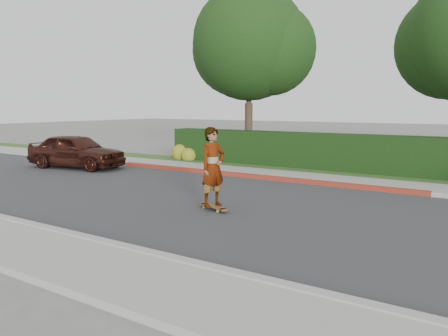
{
  "coord_description": "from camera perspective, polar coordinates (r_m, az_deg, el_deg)",
  "views": [
    {
      "loc": [
        2.62,
        -9.36,
        2.56
      ],
      "look_at": [
        -3.32,
        -0.12,
        1.0
      ],
      "focal_mm": 35.0,
      "sensor_mm": 36.0,
      "label": 1
    }
  ],
  "objects": [
    {
      "name": "ground",
      "position": [
        10.05,
        16.67,
        -7.02
      ],
      "size": [
        120.0,
        120.0,
        0.0
      ],
      "primitive_type": "plane",
      "color": "slate",
      "rests_on": "ground"
    },
    {
      "name": "road",
      "position": [
        10.05,
        16.67,
        -7.0
      ],
      "size": [
        60.0,
        8.0,
        0.01
      ],
      "primitive_type": "cube",
      "color": "#2D2D30",
      "rests_on": "ground"
    },
    {
      "name": "curb_near",
      "position": [
        6.38,
        5.98,
        -14.89
      ],
      "size": [
        60.0,
        0.2,
        0.15
      ],
      "primitive_type": "cube",
      "color": "#9E9E99",
      "rests_on": "ground"
    },
    {
      "name": "sidewalk_near",
      "position": [
        5.66,
        1.65,
        -18.1
      ],
      "size": [
        60.0,
        1.6,
        0.12
      ],
      "primitive_type": "cube",
      "color": "gray",
      "rests_on": "ground"
    },
    {
      "name": "curb_far",
      "position": [
        13.93,
        21.41,
        -2.75
      ],
      "size": [
        60.0,
        0.2,
        0.15
      ],
      "primitive_type": "cube",
      "color": "#9E9E99",
      "rests_on": "ground"
    },
    {
      "name": "curb_red_section",
      "position": [
        15.66,
        3.2,
        -1.05
      ],
      "size": [
        12.0,
        0.21,
        0.15
      ],
      "primitive_type": "cube",
      "color": "maroon",
      "rests_on": "ground"
    },
    {
      "name": "sidewalk_far",
      "position": [
        14.81,
        22.1,
        -2.24
      ],
      "size": [
        60.0,
        1.6,
        0.12
      ],
      "primitive_type": "cube",
      "color": "gray",
      "rests_on": "ground"
    },
    {
      "name": "planting_strip",
      "position": [
        16.36,
        23.16,
        -1.4
      ],
      "size": [
        60.0,
        1.6,
        0.1
      ],
      "primitive_type": "cube",
      "color": "#2D4C1E",
      "rests_on": "ground"
    },
    {
      "name": "hedge",
      "position": [
        17.58,
        13.95,
        1.94
      ],
      "size": [
        15.0,
        1.0,
        1.5
      ],
      "primitive_type": "cube",
      "color": "black",
      "rests_on": "ground"
    },
    {
      "name": "flowering_shrub",
      "position": [
        20.58,
        -5.33,
        1.84
      ],
      "size": [
        1.4,
        1.0,
        0.9
      ],
      "color": "#2D4C19",
      "rests_on": "ground"
    },
    {
      "name": "tree_left",
      "position": [
        20.87,
        3.55,
        15.52
      ],
      "size": [
        5.99,
        5.21,
        8.0
      ],
      "color": "#33261C",
      "rests_on": "ground"
    },
    {
      "name": "skateboard",
      "position": [
        10.85,
        -1.44,
        -5.06
      ],
      "size": [
        1.08,
        0.55,
        0.1
      ],
      "rotation": [
        0.0,
        0.0,
        -0.33
      ],
      "color": "gold",
      "rests_on": "ground"
    },
    {
      "name": "skateboarder",
      "position": [
        10.67,
        -1.45,
        0.13
      ],
      "size": [
        0.62,
        0.8,
        1.95
      ],
      "primitive_type": "imported",
      "rotation": [
        0.0,
        0.0,
        1.33
      ],
      "color": "white",
      "rests_on": "skateboard"
    },
    {
      "name": "car_maroon",
      "position": [
        19.13,
        -18.74,
        2.12
      ],
      "size": [
        4.42,
        2.35,
        1.43
      ],
      "primitive_type": "imported",
      "rotation": [
        0.0,
        0.0,
        1.73
      ],
      "color": "#371811",
      "rests_on": "ground"
    }
  ]
}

